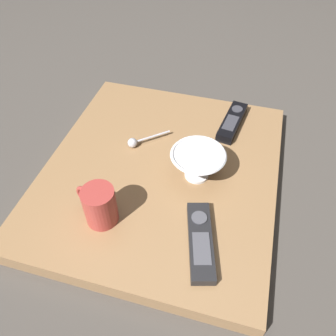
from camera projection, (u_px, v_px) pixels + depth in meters
ground_plane at (161, 179)px, 0.93m from camera, size 6.00×6.00×0.00m
table at (161, 173)px, 0.92m from camera, size 0.60×0.68×0.04m
cereal_bowl at (198, 163)px, 0.85m from camera, size 0.14×0.14×0.08m
coffee_mug at (99, 205)px, 0.76m from camera, size 0.11×0.07×0.10m
teaspoon at (136, 142)px, 0.95m from camera, size 0.10×0.09×0.03m
tv_remote_near at (200, 241)px, 0.74m from camera, size 0.10×0.20×0.02m
tv_remote_far at (232, 122)px, 1.01m from camera, size 0.07×0.18×0.03m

